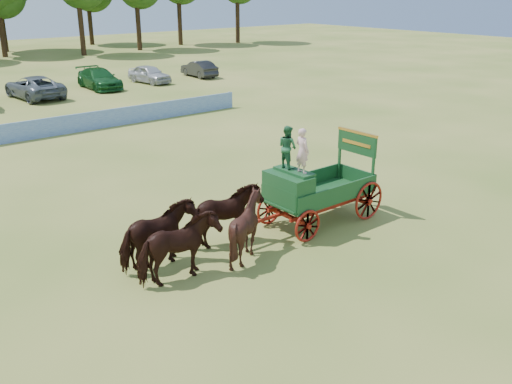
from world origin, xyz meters
name	(u,v)px	position (x,y,z in m)	size (l,w,h in m)	color
ground	(271,240)	(0.00, 0.00, 0.00)	(160.00, 160.00, 0.00)	#A6954B
horse_lead_left	(179,249)	(-3.80, -0.45, 0.99)	(1.07, 2.35, 1.98)	black
horse_lead_right	(158,236)	(-3.80, 0.65, 0.99)	(1.07, 2.35, 1.98)	black
horse_wheel_left	(246,227)	(-1.40, -0.45, 0.99)	(1.60, 1.80, 1.99)	black
horse_wheel_right	(225,216)	(-1.40, 0.65, 0.99)	(1.07, 2.35, 1.98)	black
farm_dray	(305,184)	(1.58, 0.12, 1.57)	(5.99, 2.00, 3.63)	#9A220F
sponsor_banner	(41,128)	(-1.00, 18.00, 0.53)	(26.00, 0.08, 1.05)	#1E47A7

